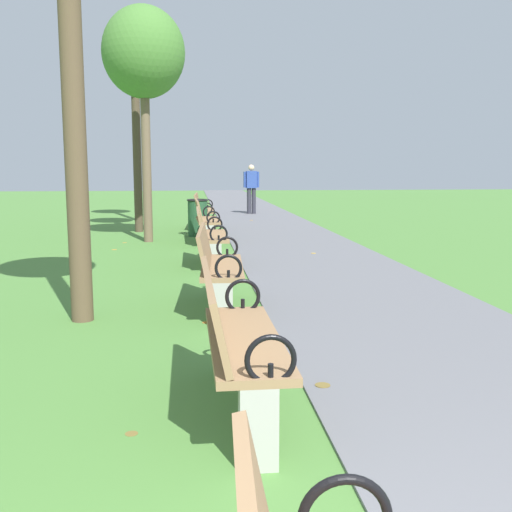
{
  "coord_description": "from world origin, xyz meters",
  "views": [
    {
      "loc": [
        -0.76,
        -0.7,
        1.56
      ],
      "look_at": [
        -0.05,
        6.05,
        0.55
      ],
      "focal_mm": 42.15,
      "sensor_mm": 36.0,
      "label": 1
    }
  ],
  "objects_px": {
    "park_bench_3": "(217,266)",
    "park_bench_6": "(203,210)",
    "park_bench_4": "(209,235)",
    "park_bench_5": "(205,220)",
    "tree_4": "(133,62)",
    "park_bench_2": "(236,339)",
    "trash_bin": "(198,218)",
    "tree_3": "(134,64)",
    "tree_2": "(144,55)",
    "pedestrian_walking": "(251,186)"
  },
  "relations": [
    {
      "from": "park_bench_3",
      "to": "park_bench_6",
      "type": "xyz_separation_m",
      "value": [
        -0.0,
        8.66,
        0.0
      ]
    },
    {
      "from": "tree_2",
      "to": "park_bench_4",
      "type": "bearing_deg",
      "value": -69.78
    },
    {
      "from": "park_bench_6",
      "to": "park_bench_3",
      "type": "bearing_deg",
      "value": -90.0
    },
    {
      "from": "park_bench_5",
      "to": "park_bench_6",
      "type": "bearing_deg",
      "value": 90.0
    },
    {
      "from": "park_bench_3",
      "to": "tree_3",
      "type": "relative_size",
      "value": 0.34
    },
    {
      "from": "park_bench_4",
      "to": "tree_4",
      "type": "height_order",
      "value": "tree_4"
    },
    {
      "from": "tree_4",
      "to": "pedestrian_walking",
      "type": "bearing_deg",
      "value": 28.53
    },
    {
      "from": "tree_2",
      "to": "pedestrian_walking",
      "type": "xyz_separation_m",
      "value": [
        2.89,
        7.2,
        -2.87
      ]
    },
    {
      "from": "park_bench_4",
      "to": "park_bench_5",
      "type": "bearing_deg",
      "value": 90.0
    },
    {
      "from": "park_bench_4",
      "to": "park_bench_6",
      "type": "height_order",
      "value": "same"
    },
    {
      "from": "park_bench_5",
      "to": "pedestrian_walking",
      "type": "relative_size",
      "value": 1.0
    },
    {
      "from": "park_bench_2",
      "to": "park_bench_6",
      "type": "bearing_deg",
      "value": 90.0
    },
    {
      "from": "tree_2",
      "to": "trash_bin",
      "type": "distance_m",
      "value": 3.66
    },
    {
      "from": "park_bench_3",
      "to": "trash_bin",
      "type": "distance_m",
      "value": 7.19
    },
    {
      "from": "park_bench_5",
      "to": "park_bench_6",
      "type": "xyz_separation_m",
      "value": [
        0.0,
        2.82,
        0.0
      ]
    },
    {
      "from": "park_bench_4",
      "to": "trash_bin",
      "type": "distance_m",
      "value": 4.18
    },
    {
      "from": "park_bench_4",
      "to": "park_bench_2",
      "type": "bearing_deg",
      "value": -90.0
    },
    {
      "from": "tree_2",
      "to": "tree_4",
      "type": "height_order",
      "value": "tree_4"
    },
    {
      "from": "park_bench_2",
      "to": "park_bench_4",
      "type": "relative_size",
      "value": 1.0
    },
    {
      "from": "park_bench_2",
      "to": "park_bench_6",
      "type": "xyz_separation_m",
      "value": [
        0.0,
        11.48,
        0.0
      ]
    },
    {
      "from": "park_bench_5",
      "to": "tree_4",
      "type": "relative_size",
      "value": 0.3
    },
    {
      "from": "park_bench_4",
      "to": "pedestrian_walking",
      "type": "distance_m",
      "value": 10.59
    },
    {
      "from": "park_bench_6",
      "to": "tree_2",
      "type": "height_order",
      "value": "tree_2"
    },
    {
      "from": "park_bench_6",
      "to": "tree_3",
      "type": "height_order",
      "value": "tree_3"
    },
    {
      "from": "park_bench_5",
      "to": "pedestrian_walking",
      "type": "height_order",
      "value": "pedestrian_walking"
    },
    {
      "from": "park_bench_2",
      "to": "pedestrian_walking",
      "type": "xyz_separation_m",
      "value": [
        1.69,
        16.27,
        0.44
      ]
    },
    {
      "from": "park_bench_5",
      "to": "park_bench_6",
      "type": "distance_m",
      "value": 2.82
    },
    {
      "from": "park_bench_2",
      "to": "park_bench_3",
      "type": "bearing_deg",
      "value": 90.0
    },
    {
      "from": "park_bench_3",
      "to": "pedestrian_walking",
      "type": "relative_size",
      "value": 1.0
    },
    {
      "from": "tree_3",
      "to": "pedestrian_walking",
      "type": "distance_m",
      "value": 6.81
    },
    {
      "from": "park_bench_2",
      "to": "tree_3",
      "type": "distance_m",
      "value": 11.73
    },
    {
      "from": "park_bench_3",
      "to": "tree_4",
      "type": "bearing_deg",
      "value": 99.27
    },
    {
      "from": "park_bench_4",
      "to": "park_bench_6",
      "type": "bearing_deg",
      "value": 90.0
    },
    {
      "from": "park_bench_2",
      "to": "park_bench_5",
      "type": "height_order",
      "value": "same"
    },
    {
      "from": "park_bench_2",
      "to": "tree_2",
      "type": "height_order",
      "value": "tree_2"
    },
    {
      "from": "tree_3",
      "to": "pedestrian_walking",
      "type": "xyz_separation_m",
      "value": [
        3.25,
        5.17,
        -3.02
      ]
    },
    {
      "from": "park_bench_4",
      "to": "park_bench_6",
      "type": "xyz_separation_m",
      "value": [
        0.0,
        5.65,
        0.0
      ]
    },
    {
      "from": "park_bench_6",
      "to": "park_bench_2",
      "type": "bearing_deg",
      "value": -90.0
    },
    {
      "from": "park_bench_3",
      "to": "tree_2",
      "type": "xyz_separation_m",
      "value": [
        -1.19,
        6.25,
        3.32
      ]
    },
    {
      "from": "park_bench_4",
      "to": "tree_3",
      "type": "distance_m",
      "value": 6.5
    },
    {
      "from": "pedestrian_walking",
      "to": "park_bench_6",
      "type": "bearing_deg",
      "value": -109.46
    },
    {
      "from": "tree_2",
      "to": "tree_3",
      "type": "bearing_deg",
      "value": 100.23
    },
    {
      "from": "park_bench_4",
      "to": "pedestrian_walking",
      "type": "bearing_deg",
      "value": 80.79
    },
    {
      "from": "park_bench_3",
      "to": "park_bench_6",
      "type": "distance_m",
      "value": 8.66
    },
    {
      "from": "tree_3",
      "to": "tree_2",
      "type": "bearing_deg",
      "value": -79.77
    },
    {
      "from": "tree_3",
      "to": "trash_bin",
      "type": "relative_size",
      "value": 5.69
    },
    {
      "from": "park_bench_2",
      "to": "tree_3",
      "type": "relative_size",
      "value": 0.34
    },
    {
      "from": "park_bench_4",
      "to": "trash_bin",
      "type": "height_order",
      "value": "park_bench_4"
    },
    {
      "from": "park_bench_5",
      "to": "pedestrian_walking",
      "type": "distance_m",
      "value": 7.81
    },
    {
      "from": "park_bench_3",
      "to": "tree_4",
      "type": "height_order",
      "value": "tree_4"
    }
  ]
}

